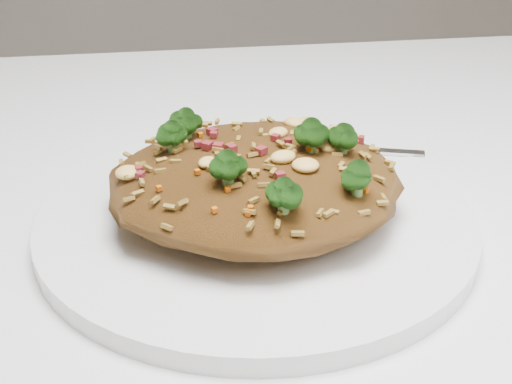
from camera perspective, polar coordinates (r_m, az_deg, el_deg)
dining_table at (r=0.58m, az=-7.89°, el=-9.39°), size 1.20×0.80×0.75m
plate at (r=0.50m, az=0.00°, el=-2.24°), size 0.30×0.30×0.01m
fried_rice at (r=0.48m, az=0.03°, el=1.62°), size 0.20×0.18×0.07m
fork at (r=0.59m, az=6.21°, el=3.49°), size 0.16×0.06×0.00m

